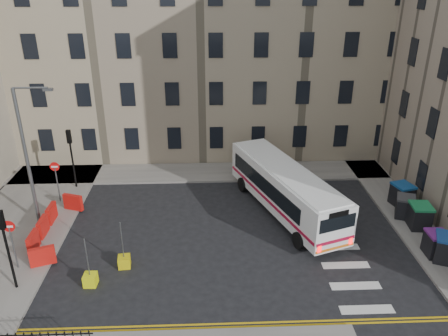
{
  "coord_description": "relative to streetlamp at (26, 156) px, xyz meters",
  "views": [
    {
      "loc": [
        -2.94,
        -20.75,
        13.66
      ],
      "look_at": [
        -1.97,
        2.86,
        3.0
      ],
      "focal_mm": 35.0,
      "sensor_mm": 36.0,
      "label": 1
    }
  ],
  "objects": [
    {
      "name": "wheelie_bin_c",
      "position": [
        22.16,
        -1.57,
        -3.47
      ],
      "size": [
        1.25,
        1.4,
        1.43
      ],
      "rotation": [
        0.0,
        0.0,
        -0.1
      ],
      "color": "black",
      "rests_on": "pavement_east"
    },
    {
      "name": "wheelie_bin_e",
      "position": [
        22.24,
        1.08,
        -3.47
      ],
      "size": [
        1.4,
        1.52,
        1.41
      ],
      "rotation": [
        0.0,
        0.0,
        0.26
      ],
      "color": "black",
      "rests_on": "pavement_east"
    },
    {
      "name": "pavement_east",
      "position": [
        22.0,
        2.0,
        -4.26
      ],
      "size": [
        2.4,
        26.0,
        0.15
      ],
      "primitive_type": "cube",
      "color": "slate",
      "rests_on": "ground"
    },
    {
      "name": "traffic_light_sw",
      "position": [
        1.0,
        -6.0,
        -1.47
      ],
      "size": [
        0.28,
        0.22,
        4.1
      ],
      "color": "black",
      "rests_on": "pavement_west"
    },
    {
      "name": "terrace_north",
      "position": [
        6.0,
        13.5,
        4.28
      ],
      "size": [
        38.3,
        10.8,
        17.2
      ],
      "color": "gray",
      "rests_on": "ground"
    },
    {
      "name": "ground",
      "position": [
        13.0,
        -2.0,
        -4.34
      ],
      "size": [
        120.0,
        120.0,
        0.0
      ],
      "primitive_type": "plane",
      "color": "black",
      "rests_on": "ground"
    },
    {
      "name": "no_entry_south",
      "position": [
        0.5,
        -4.5,
        -2.26
      ],
      "size": [
        0.6,
        0.08,
        3.0
      ],
      "color": "#595B5E",
      "rests_on": "pavement_west"
    },
    {
      "name": "pavement_west",
      "position": [
        -1.0,
        -1.0,
        -4.26
      ],
      "size": [
        6.0,
        22.0,
        0.15
      ],
      "primitive_type": "cube",
      "color": "slate",
      "rests_on": "ground"
    },
    {
      "name": "wheelie_bin_a",
      "position": [
        22.08,
        -4.73,
        -3.47
      ],
      "size": [
        1.53,
        1.62,
        1.41
      ],
      "rotation": [
        0.0,
        0.0,
        -0.41
      ],
      "color": "black",
      "rests_on": "pavement_east"
    },
    {
      "name": "wheelie_bin_d",
      "position": [
        21.83,
        -0.36,
        -3.52
      ],
      "size": [
        1.42,
        1.5,
        1.32
      ],
      "rotation": [
        0.0,
        0.0,
        -0.39
      ],
      "color": "black",
      "rests_on": "pavement_east"
    },
    {
      "name": "no_entry_north",
      "position": [
        0.5,
        2.5,
        -2.26
      ],
      "size": [
        0.6,
        0.08,
        3.0
      ],
      "color": "#595B5E",
      "rests_on": "pavement_west"
    },
    {
      "name": "bollard_chevron",
      "position": [
        5.77,
        -4.44,
        -4.04
      ],
      "size": [
        0.66,
        0.66,
        0.6
      ],
      "primitive_type": "cube",
      "rotation": [
        0.0,
        0.0,
        0.11
      ],
      "color": "#CCB90C",
      "rests_on": "ground"
    },
    {
      "name": "bus",
      "position": [
        14.72,
        0.74,
        -2.67
      ],
      "size": [
        5.85,
        10.76,
        2.88
      ],
      "rotation": [
        0.0,
        0.0,
        0.35
      ],
      "color": "white",
      "rests_on": "ground"
    },
    {
      "name": "wheelie_bin_b",
      "position": [
        21.8,
        -4.26,
        -3.54
      ],
      "size": [
        1.04,
        1.19,
        1.29
      ],
      "rotation": [
        0.0,
        0.0,
        -0.02
      ],
      "color": "black",
      "rests_on": "pavement_east"
    },
    {
      "name": "traffic_light_nw",
      "position": [
        1.0,
        4.5,
        -1.47
      ],
      "size": [
        0.28,
        0.22,
        4.1
      ],
      "color": "black",
      "rests_on": "pavement_west"
    },
    {
      "name": "bollard_yellow",
      "position": [
        4.4,
        -5.8,
        -4.04
      ],
      "size": [
        0.62,
        0.62,
        0.6
      ],
      "primitive_type": "cube",
      "rotation": [
        0.0,
        0.0,
        -0.03
      ],
      "color": "#E3E90C",
      "rests_on": "ground"
    },
    {
      "name": "streetlamp",
      "position": [
        0.0,
        0.0,
        0.0
      ],
      "size": [
        0.5,
        0.22,
        8.14
      ],
      "color": "#595B5E",
      "rests_on": "pavement_west"
    },
    {
      "name": "roadworks_barriers",
      "position": [
        1.16,
        -1.5,
        -3.69
      ],
      "size": [
        1.66,
        6.26,
        1.0
      ],
      "color": "red",
      "rests_on": "pavement_west"
    },
    {
      "name": "pavement_north",
      "position": [
        7.0,
        6.6,
        -4.26
      ],
      "size": [
        36.0,
        3.2,
        0.15
      ],
      "primitive_type": "cube",
      "color": "slate",
      "rests_on": "ground"
    }
  ]
}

